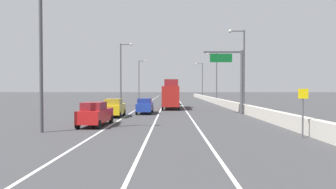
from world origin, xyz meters
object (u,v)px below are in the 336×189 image
lamp_post_left_far (140,77)px  car_silver_1 (172,99)px  car_yellow_3 (114,108)px  overhead_sign_gantry (235,74)px  lamp_post_left_near (44,43)px  box_truck (171,95)px  lamp_post_left_mid (122,70)px  lamp_post_right_second (242,65)px  lamp_post_right_fourth (202,78)px  car_blue_2 (145,106)px  speed_advisory_sign (303,109)px  car_red_0 (95,114)px  lamp_post_right_third (215,74)px

lamp_post_left_far → car_silver_1: lamp_post_left_far is taller
car_yellow_3 → overhead_sign_gantry: bearing=13.5°
lamp_post_left_near → lamp_post_left_far: same height
box_truck → lamp_post_left_mid: bearing=145.1°
overhead_sign_gantry → lamp_post_left_near: (-16.24, -13.63, 1.40)m
lamp_post_left_far → lamp_post_right_second: bearing=-65.3°
lamp_post_right_fourth → car_blue_2: 51.54m
speed_advisory_sign → lamp_post_left_near: size_ratio=0.28×
lamp_post_left_mid → car_yellow_3: lamp_post_left_mid is taller
speed_advisory_sign → car_red_0: 15.07m
lamp_post_right_fourth → lamp_post_left_near: 66.50m
lamp_post_left_far → car_yellow_3: 46.04m
lamp_post_left_far → car_yellow_3: lamp_post_left_far is taller
car_red_0 → box_truck: bearing=72.0°
car_silver_1 → car_blue_2: 18.92m
overhead_sign_gantry → car_silver_1: (-7.35, 19.27, -3.74)m
speed_advisory_sign → car_blue_2: speed_advisory_sign is taller
overhead_sign_gantry → lamp_post_right_fourth: bearing=88.1°
lamp_post_right_fourth → lamp_post_left_near: bearing=-105.6°
car_red_0 → car_blue_2: 11.42m
lamp_post_right_second → car_red_0: bearing=-137.6°
lamp_post_right_third → lamp_post_right_fourth: bearing=90.9°
lamp_post_right_third → lamp_post_left_mid: size_ratio=1.00×
lamp_post_left_near → overhead_sign_gantry: bearing=40.0°
lamp_post_left_near → car_red_0: bearing=52.1°
lamp_post_right_second → car_red_0: size_ratio=2.36×
lamp_post_left_near → car_blue_2: bearing=69.0°
speed_advisory_sign → lamp_post_right_third: lamp_post_right_third is taller
lamp_post_left_far → car_blue_2: size_ratio=2.23×
speed_advisory_sign → box_truck: size_ratio=0.37×
car_red_0 → lamp_post_left_mid: bearing=95.2°
overhead_sign_gantry → lamp_post_left_far: lamp_post_left_far is taller
car_blue_2 → speed_advisory_sign: bearing=-55.3°
lamp_post_right_second → car_blue_2: size_ratio=2.23×
lamp_post_left_mid → lamp_post_right_second: bearing=-31.1°
lamp_post_right_fourth → car_red_0: 62.90m
speed_advisory_sign → car_red_0: size_ratio=0.66×
lamp_post_right_third → car_blue_2: lamp_post_right_third is taller
lamp_post_right_second → lamp_post_left_far: 42.59m
lamp_post_left_far → car_red_0: 53.07m
lamp_post_left_far → lamp_post_right_fourth: bearing=24.2°
lamp_post_left_near → lamp_post_left_far: bearing=89.9°
lamp_post_right_second → car_yellow_3: lamp_post_right_second is taller
overhead_sign_gantry → car_yellow_3: (-13.67, -3.29, -3.77)m
speed_advisory_sign → lamp_post_left_near: 17.35m
car_red_0 → lamp_post_left_near: bearing=-127.9°
lamp_post_right_third → car_blue_2: (-12.81, -26.40, -5.20)m
lamp_post_right_third → speed_advisory_sign: bearing=-92.2°
lamp_post_right_fourth → car_red_0: size_ratio=2.36×
lamp_post_left_mid → lamp_post_left_far: size_ratio=1.00×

